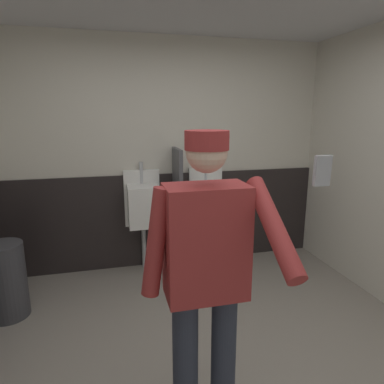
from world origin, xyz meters
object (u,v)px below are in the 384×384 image
(urinal_left, at_px, (143,205))
(trash_bin, at_px, (6,281))
(urinal_middle, at_px, (208,201))
(cell_phone, at_px, (322,171))
(person, at_px, (206,269))

(urinal_left, xyz_separation_m, trash_bin, (-1.28, -0.62, -0.44))
(urinal_middle, bearing_deg, trash_bin, -162.99)
(urinal_left, xyz_separation_m, cell_phone, (0.39, -2.59, 0.79))
(cell_phone, height_order, trash_bin, cell_phone)
(urinal_left, relative_size, cell_phone, 11.27)
(urinal_middle, height_order, trash_bin, urinal_middle)
(person, bearing_deg, cell_phone, -60.99)
(person, height_order, cell_phone, person)
(trash_bin, bearing_deg, cell_phone, -49.73)
(trash_bin, bearing_deg, person, -46.55)
(trash_bin, bearing_deg, urinal_middle, 17.01)
(urinal_left, relative_size, person, 0.73)
(person, bearing_deg, trash_bin, 133.45)
(urinal_left, height_order, person, person)
(urinal_left, xyz_separation_m, urinal_middle, (0.75, 0.00, 0.00))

